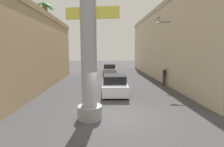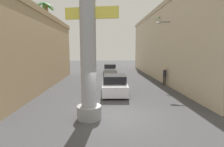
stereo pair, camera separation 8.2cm
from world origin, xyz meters
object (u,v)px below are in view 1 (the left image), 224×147
at_px(car_far, 109,69).
at_px(palm_tree_near_right, 205,21).
at_px(pedestrian_mid_right, 164,75).
at_px(palm_tree_mid_left, 46,31).
at_px(car_lead, 115,85).
at_px(palm_tree_mid_right, 167,41).
at_px(neon_sign_pole, 88,27).
at_px(street_lamp, 174,47).
at_px(fire_hydrant, 221,107).

xyz_separation_m(car_far, palm_tree_near_right, (6.78, -13.43, 5.04)).
bearing_deg(car_far, pedestrian_mid_right, -59.13).
bearing_deg(palm_tree_mid_left, palm_tree_near_right, -25.20).
relative_size(car_lead, pedestrian_mid_right, 2.88).
height_order(palm_tree_mid_left, palm_tree_mid_right, palm_tree_mid_left).
bearing_deg(palm_tree_mid_right, neon_sign_pole, -124.95).
bearing_deg(palm_tree_near_right, neon_sign_pole, -153.13).
distance_m(neon_sign_pole, palm_tree_mid_left, 12.05).
distance_m(palm_tree_near_right, pedestrian_mid_right, 6.61).
xyz_separation_m(street_lamp, fire_hydrant, (-0.22, -7.85, -3.61)).
height_order(neon_sign_pole, street_lamp, neon_sign_pole).
distance_m(car_lead, palm_tree_near_right, 8.53).
relative_size(car_far, palm_tree_mid_left, 0.50).
height_order(neon_sign_pole, car_lead, neon_sign_pole).
relative_size(palm_tree_mid_left, palm_tree_mid_right, 1.10).
bearing_deg(palm_tree_mid_left, fire_hydrant, -37.91).
xyz_separation_m(car_lead, palm_tree_mid_right, (6.61, 6.07, 4.01)).
distance_m(car_far, pedestrian_mid_right, 10.50).
relative_size(neon_sign_pole, palm_tree_near_right, 1.20).
xyz_separation_m(neon_sign_pole, palm_tree_near_right, (8.33, 4.22, 1.06)).
bearing_deg(pedestrian_mid_right, palm_tree_near_right, -72.49).
bearing_deg(street_lamp, neon_sign_pole, -132.48).
bearing_deg(palm_tree_near_right, palm_tree_mid_right, 90.62).
bearing_deg(pedestrian_mid_right, street_lamp, -13.11).
relative_size(car_far, pedestrian_mid_right, 2.40).
distance_m(palm_tree_mid_left, pedestrian_mid_right, 13.39).
bearing_deg(pedestrian_mid_right, palm_tree_mid_left, 170.54).
relative_size(neon_sign_pole, fire_hydrant, 14.56).
relative_size(street_lamp, palm_tree_mid_left, 0.75).
distance_m(palm_tree_mid_left, fire_hydrant, 17.29).
relative_size(neon_sign_pole, street_lamp, 1.61).
height_order(street_lamp, palm_tree_mid_right, palm_tree_mid_right).
xyz_separation_m(neon_sign_pole, palm_tree_mid_left, (-5.45, 10.70, 1.01)).
distance_m(car_lead, fire_hydrant, 7.81).
distance_m(neon_sign_pole, pedestrian_mid_right, 11.66).
height_order(street_lamp, palm_tree_mid_left, palm_tree_mid_left).
bearing_deg(neon_sign_pole, car_lead, 74.09).
xyz_separation_m(car_lead, palm_tree_near_right, (6.69, -1.50, 5.07)).
relative_size(palm_tree_mid_left, fire_hydrant, 12.08).
xyz_separation_m(car_far, pedestrian_mid_right, (5.38, -9.01, 0.32)).
bearing_deg(palm_tree_near_right, fire_hydrant, -102.62).
relative_size(palm_tree_mid_left, pedestrian_mid_right, 4.82).
relative_size(street_lamp, car_lead, 1.25).
distance_m(car_far, palm_tree_mid_left, 11.05).
bearing_deg(palm_tree_near_right, palm_tree_mid_left, 154.80).
bearing_deg(fire_hydrant, car_far, 109.30).
height_order(car_lead, palm_tree_near_right, palm_tree_near_right).
xyz_separation_m(street_lamp, palm_tree_mid_left, (-13.19, 2.25, 1.75)).
distance_m(car_lead, palm_tree_mid_right, 9.83).
xyz_separation_m(car_far, palm_tree_mid_left, (-7.00, -6.94, 4.99)).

